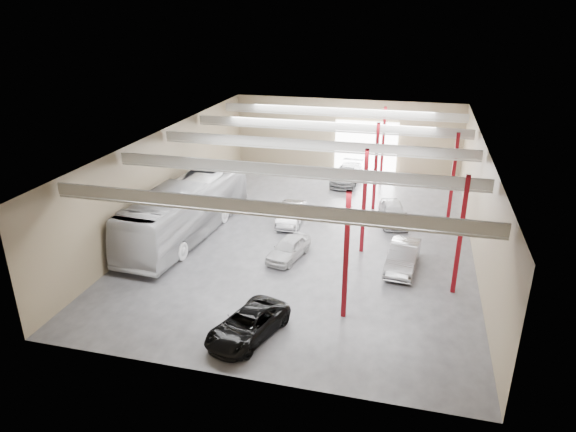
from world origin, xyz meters
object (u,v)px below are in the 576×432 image
at_px(car_row_a, 289,248).
at_px(car_right_far, 393,213).
at_px(car_row_b, 291,214).
at_px(car_row_c, 347,174).
at_px(black_sedan, 248,325).
at_px(car_right_near, 403,257).
at_px(coach_bus, 187,209).

distance_m(car_row_a, car_right_far, 9.86).
relative_size(car_row_b, car_row_c, 0.80).
bearing_deg(car_row_b, black_sedan, -86.86).
xyz_separation_m(black_sedan, car_row_b, (-1.40, 14.50, 0.06)).
height_order(car_row_a, car_row_c, car_row_c).
height_order(car_right_near, car_right_far, car_right_near).
xyz_separation_m(coach_bus, car_right_far, (14.00, 5.83, -1.19)).
bearing_deg(car_right_near, car_row_a, -171.62).
distance_m(car_row_b, car_right_near, 9.99).
bearing_deg(car_row_b, car_right_near, -34.66).
height_order(car_row_b, car_right_near, car_right_near).
bearing_deg(coach_bus, car_row_c, 60.52).
distance_m(coach_bus, car_row_c, 17.12).
distance_m(car_row_c, car_right_near, 16.85).
distance_m(coach_bus, car_row_a, 8.16).
height_order(coach_bus, car_row_a, coach_bus).
bearing_deg(car_row_a, car_right_near, 16.12).
relative_size(car_right_near, car_right_far, 1.04).
bearing_deg(car_row_a, car_row_c, 98.13).
distance_m(black_sedan, car_right_far, 17.56).
height_order(coach_bus, car_row_c, coach_bus).
xyz_separation_m(car_row_c, car_right_near, (5.75, -15.84, -0.02)).
xyz_separation_m(car_row_a, car_right_near, (7.21, 0.36, 0.10)).
xyz_separation_m(car_row_b, car_row_c, (2.70, 10.50, 0.07)).
relative_size(car_row_a, car_right_far, 0.88).
bearing_deg(car_right_far, car_row_b, -175.76).
bearing_deg(car_right_far, coach_bus, -168.31).
bearing_deg(car_row_c, black_sedan, -88.38).
bearing_deg(car_right_near, car_right_far, 103.70).
distance_m(car_row_b, car_right_far, 7.66).
bearing_deg(car_right_near, car_row_b, 153.28).
distance_m(car_row_a, car_row_b, 5.82).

